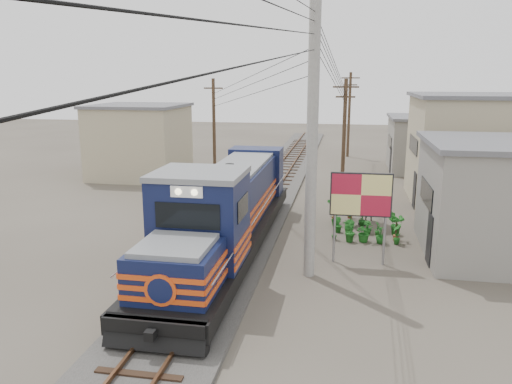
% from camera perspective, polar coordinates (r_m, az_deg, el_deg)
% --- Properties ---
extents(ground, '(120.00, 120.00, 0.00)m').
position_cam_1_polar(ground, '(19.70, -4.15, -8.20)').
color(ground, '#473F35').
rests_on(ground, ground).
extents(ballast, '(3.60, 70.00, 0.16)m').
position_cam_1_polar(ballast, '(29.02, 0.76, -0.99)').
color(ballast, '#595651').
rests_on(ballast, ground).
extents(track, '(1.15, 70.00, 0.12)m').
position_cam_1_polar(track, '(28.97, 0.76, -0.65)').
color(track, '#51331E').
rests_on(track, ground).
extents(locomotive, '(2.97, 16.15, 4.00)m').
position_cam_1_polar(locomotive, '(20.30, -3.36, -2.35)').
color(locomotive, black).
rests_on(locomotive, ground).
extents(utility_pole_main, '(0.40, 0.40, 10.00)m').
position_cam_1_polar(utility_pole_main, '(17.43, 6.43, 5.95)').
color(utility_pole_main, '#9E9B93').
rests_on(utility_pole_main, ground).
extents(wooden_pole_mid, '(1.60, 0.24, 7.00)m').
position_cam_1_polar(wooden_pole_mid, '(31.94, 10.03, 6.67)').
color(wooden_pole_mid, '#4C3826').
rests_on(wooden_pole_mid, ground).
extents(wooden_pole_far, '(1.60, 0.24, 7.50)m').
position_cam_1_polar(wooden_pole_far, '(45.87, 10.60, 8.86)').
color(wooden_pole_far, '#4C3826').
rests_on(wooden_pole_far, ground).
extents(wooden_pole_left, '(1.60, 0.24, 7.00)m').
position_cam_1_polar(wooden_pole_left, '(37.20, -4.82, 7.70)').
color(wooden_pole_left, '#4C3826').
rests_on(wooden_pole_left, ground).
extents(power_lines, '(9.65, 19.00, 3.30)m').
position_cam_1_polar(power_lines, '(26.69, -0.06, 14.00)').
color(power_lines, black).
rests_on(power_lines, ground).
extents(shophouse_mid, '(8.40, 7.35, 6.20)m').
position_cam_1_polar(shophouse_mid, '(31.03, 24.92, 4.41)').
color(shophouse_mid, tan).
rests_on(shophouse_mid, ground).
extents(shophouse_back, '(6.30, 6.30, 4.20)m').
position_cam_1_polar(shophouse_back, '(40.57, 19.30, 5.23)').
color(shophouse_back, gray).
rests_on(shophouse_back, ground).
extents(shophouse_left, '(6.30, 6.30, 5.20)m').
position_cam_1_polar(shophouse_left, '(37.09, -13.13, 5.73)').
color(shophouse_left, tan).
rests_on(shophouse_left, ground).
extents(billboard, '(2.33, 0.16, 3.60)m').
position_cam_1_polar(billboard, '(19.36, 11.90, -0.58)').
color(billboard, '#99999E').
rests_on(billboard, ground).
extents(market_umbrella, '(2.66, 2.66, 2.42)m').
position_cam_1_polar(market_umbrella, '(24.71, 12.30, 1.08)').
color(market_umbrella, black).
rests_on(market_umbrella, ground).
extents(vendor, '(0.57, 0.39, 1.51)m').
position_cam_1_polar(vendor, '(25.81, 12.78, -1.56)').
color(vendor, black).
rests_on(vendor, ground).
extents(plant_nursery, '(3.45, 3.10, 1.07)m').
position_cam_1_polar(plant_nursery, '(23.41, 12.09, -3.88)').
color(plant_nursery, '#1C631C').
rests_on(plant_nursery, ground).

